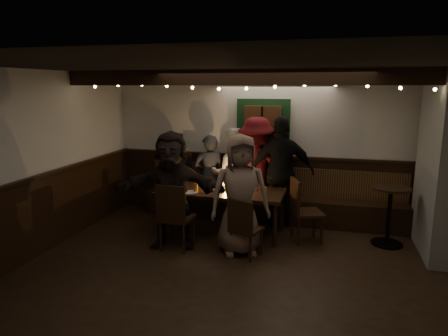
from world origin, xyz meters
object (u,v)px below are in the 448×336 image
(chair_near_left, at_px, (174,213))
(person_c, at_px, (233,174))
(person_d, at_px, (256,170))
(high_top, at_px, (390,208))
(chair_near_right, at_px, (243,225))
(chair_end, at_px, (301,207))
(person_b, at_px, (209,177))
(person_e, at_px, (282,172))
(dining_table, at_px, (221,194))
(person_a, at_px, (176,174))
(person_g, at_px, (240,195))
(person_f, at_px, (172,190))

(chair_near_left, height_order, person_c, person_c)
(chair_near_left, relative_size, person_d, 0.54)
(high_top, bearing_deg, person_c, 167.68)
(chair_near_right, height_order, chair_end, chair_end)
(person_b, bearing_deg, person_c, 158.20)
(chair_near_left, height_order, person_e, person_e)
(dining_table, xyz_separation_m, person_e, (0.89, 0.64, 0.28))
(person_d, bearing_deg, chair_end, 131.09)
(chair_near_right, height_order, person_a, person_a)
(dining_table, relative_size, person_g, 1.17)
(chair_near_left, xyz_separation_m, person_e, (1.36, 1.50, 0.37))
(chair_near_left, relative_size, person_a, 0.64)
(chair_near_left, xyz_separation_m, person_a, (-0.60, 1.55, 0.21))
(dining_table, distance_m, chair_near_right, 1.05)
(person_b, bearing_deg, person_g, 97.52)
(dining_table, height_order, person_b, person_b)
(dining_table, xyz_separation_m, chair_near_left, (-0.46, -0.86, -0.10))
(person_b, height_order, person_d, person_d)
(chair_end, bearing_deg, person_d, 138.00)
(dining_table, distance_m, person_e, 1.14)
(chair_end, bearing_deg, person_b, 156.30)
(high_top, relative_size, person_g, 0.52)
(chair_near_left, distance_m, chair_end, 1.94)
(chair_end, relative_size, person_g, 0.57)
(person_d, bearing_deg, chair_near_left, 53.74)
(dining_table, bearing_deg, person_e, 35.71)
(high_top, bearing_deg, chair_end, -170.76)
(chair_near_right, xyz_separation_m, person_e, (0.33, 1.50, 0.46))
(person_d, bearing_deg, high_top, 158.52)
(chair_near_left, bearing_deg, person_b, 88.31)
(dining_table, bearing_deg, chair_near_left, -118.34)
(chair_end, xyz_separation_m, person_b, (-1.71, 0.75, 0.21))
(person_e, bearing_deg, person_f, 29.53)
(chair_end, bearing_deg, person_g, -140.56)
(person_e, relative_size, person_f, 1.08)
(chair_near_left, relative_size, person_g, 0.58)
(chair_near_right, xyz_separation_m, person_f, (-1.12, 0.16, 0.39))
(chair_near_left, height_order, chair_end, chair_near_left)
(high_top, height_order, person_a, person_a)
(high_top, relative_size, person_b, 0.59)
(dining_table, distance_m, person_d, 0.91)
(person_f, bearing_deg, person_e, 32.27)
(chair_near_right, xyz_separation_m, person_b, (-0.98, 1.59, 0.28))
(high_top, distance_m, person_f, 3.27)
(person_c, bearing_deg, person_g, 91.75)
(dining_table, distance_m, person_f, 0.92)
(person_a, distance_m, person_e, 1.96)
(high_top, bearing_deg, chair_near_right, -152.32)
(person_d, bearing_deg, dining_table, 52.62)
(person_b, bearing_deg, chair_near_left, 63.68)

